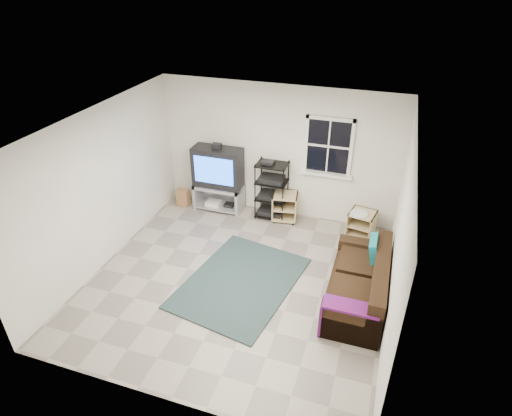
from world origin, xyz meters
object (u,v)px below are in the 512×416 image
(side_table_left, at_px, (285,205))
(side_table_right, at_px, (362,222))
(tv_unit, at_px, (218,174))
(av_rack, at_px, (272,194))
(sofa, at_px, (360,286))

(side_table_left, distance_m, side_table_right, 1.51)
(side_table_right, bearing_deg, tv_unit, 177.96)
(side_table_right, bearing_deg, av_rack, 175.72)
(side_table_left, xyz_separation_m, side_table_right, (1.50, -0.15, -0.00))
(side_table_right, bearing_deg, sofa, -84.78)
(side_table_right, height_order, sofa, sofa)
(tv_unit, height_order, side_table_right, tv_unit)
(sofa, bearing_deg, side_table_right, 95.22)
(side_table_left, xyz_separation_m, sofa, (1.67, -1.98, 0.00))
(av_rack, distance_m, sofa, 2.77)
(tv_unit, bearing_deg, av_rack, 1.58)
(tv_unit, distance_m, side_table_left, 1.47)
(av_rack, xyz_separation_m, side_table_left, (0.28, 0.02, -0.22))
(av_rack, height_order, sofa, av_rack)
(tv_unit, bearing_deg, side_table_left, 2.06)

